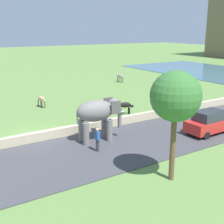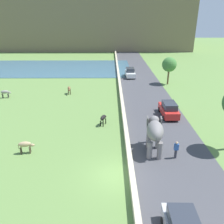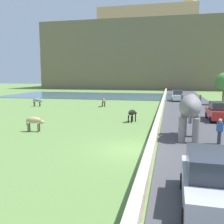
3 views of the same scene
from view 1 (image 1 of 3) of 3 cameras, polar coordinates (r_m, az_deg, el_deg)
name	(u,v)px [view 1 (image 1 of 3)]	position (r m, az deg, el deg)	size (l,w,h in m)	color
ground_plane	(37,135)	(23.26, -13.90, -4.28)	(220.00, 220.00, 0.00)	#608442
barrier_wall	(213,103)	(32.41, 18.50, 1.59)	(0.40, 110.00, 0.67)	beige
lake	(220,73)	(57.27, 19.67, 6.96)	(36.00, 18.00, 0.08)	#426B84
elephant	(98,113)	(20.88, -2.60, -0.23)	(1.68, 3.54, 2.99)	slate
person_beside_elephant	(97,139)	(19.35, -2.76, -5.15)	(0.36, 0.22, 1.63)	#33333D
car_red	(210,122)	(23.82, 17.95, -1.84)	(1.83, 4.02, 1.80)	red
cow_brown	(172,85)	(38.74, 11.19, 5.04)	(0.62, 1.42, 1.15)	brown
cow_black	(126,106)	(27.81, 2.58, 1.23)	(0.80, 1.41, 1.15)	black
cow_tan	(41,99)	(31.11, -13.16, 2.38)	(1.42, 0.60, 1.15)	tan
cow_grey	(120,77)	(44.62, 1.57, 6.69)	(1.42, 0.59, 1.15)	gray
tree_near	(176,97)	(15.14, 11.90, 2.76)	(2.56, 2.56, 5.77)	brown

